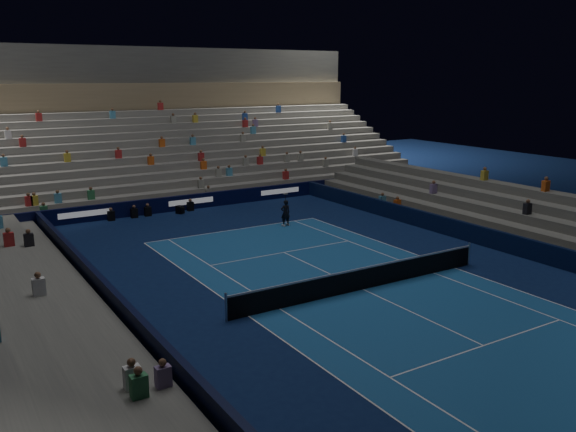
# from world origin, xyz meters

# --- Properties ---
(ground) EXTENTS (90.00, 90.00, 0.00)m
(ground) POSITION_xyz_m (0.00, 0.00, 0.00)
(ground) COLOR #0B1A44
(ground) RESTS_ON ground
(court_surface) EXTENTS (10.97, 23.77, 0.01)m
(court_surface) POSITION_xyz_m (0.00, 0.00, 0.01)
(court_surface) COLOR #194F8E
(court_surface) RESTS_ON ground
(sponsor_barrier_far) EXTENTS (44.00, 0.25, 1.00)m
(sponsor_barrier_far) POSITION_xyz_m (0.00, 18.50, 0.50)
(sponsor_barrier_far) COLOR black
(sponsor_barrier_far) RESTS_ON ground
(sponsor_barrier_east) EXTENTS (0.25, 37.00, 1.00)m
(sponsor_barrier_east) POSITION_xyz_m (9.70, 0.00, 0.50)
(sponsor_barrier_east) COLOR #081333
(sponsor_barrier_east) RESTS_ON ground
(sponsor_barrier_west) EXTENTS (0.25, 37.00, 1.00)m
(sponsor_barrier_west) POSITION_xyz_m (-9.70, 0.00, 0.50)
(sponsor_barrier_west) COLOR black
(sponsor_barrier_west) RESTS_ON ground
(grandstand_main) EXTENTS (44.00, 15.20, 11.20)m
(grandstand_main) POSITION_xyz_m (0.00, 27.90, 3.38)
(grandstand_main) COLOR slate
(grandstand_main) RESTS_ON ground
(grandstand_east) EXTENTS (5.00, 37.00, 2.50)m
(grandstand_east) POSITION_xyz_m (13.17, 0.00, 0.92)
(grandstand_east) COLOR #60605C
(grandstand_east) RESTS_ON ground
(grandstand_west) EXTENTS (5.00, 37.00, 2.50)m
(grandstand_west) POSITION_xyz_m (-13.17, 0.00, 0.92)
(grandstand_west) COLOR #5F605B
(grandstand_west) RESTS_ON ground
(tennis_net) EXTENTS (12.90, 0.10, 1.10)m
(tennis_net) POSITION_xyz_m (0.00, 0.00, 0.50)
(tennis_net) COLOR #B2B2B7
(tennis_net) RESTS_ON ground
(tennis_player) EXTENTS (0.63, 0.47, 1.58)m
(tennis_player) POSITION_xyz_m (3.02, 11.14, 0.79)
(tennis_player) COLOR black
(tennis_player) RESTS_ON ground
(broadcast_camera) EXTENTS (0.54, 0.90, 0.51)m
(broadcast_camera) POSITION_xyz_m (-1.11, 17.59, 0.27)
(broadcast_camera) COLOR black
(broadcast_camera) RESTS_ON ground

